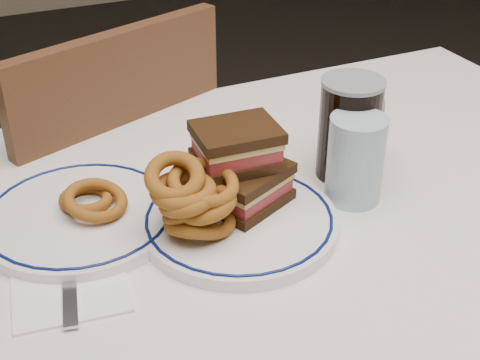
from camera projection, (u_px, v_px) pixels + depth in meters
name	position (u px, v px, depth m)	size (l,w,h in m)	color
dining_table	(273.00, 277.00, 0.97)	(1.27, 0.87, 0.75)	white
chair_far	(100.00, 214.00, 1.36)	(0.54, 0.54, 0.91)	#402414
main_plate	(239.00, 221.00, 0.89)	(0.26, 0.26, 0.02)	white
reuben_sandwich	(242.00, 166.00, 0.88)	(0.13, 0.12, 0.11)	black
onion_rings_main	(193.00, 201.00, 0.83)	(0.12, 0.12, 0.13)	brown
ketchup_ramekin	(208.00, 182.00, 0.92)	(0.06, 0.06, 0.03)	silver
beer_mug	(350.00, 127.00, 0.97)	(0.13, 0.09, 0.15)	black
water_glass	(355.00, 159.00, 0.92)	(0.08, 0.08, 0.13)	#9FBDCD
far_plate	(80.00, 216.00, 0.90)	(0.26, 0.26, 0.02)	white
onion_rings_far	(91.00, 200.00, 0.89)	(0.09, 0.10, 0.04)	brown
napkin_fork	(70.00, 283.00, 0.79)	(0.15, 0.18, 0.01)	white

